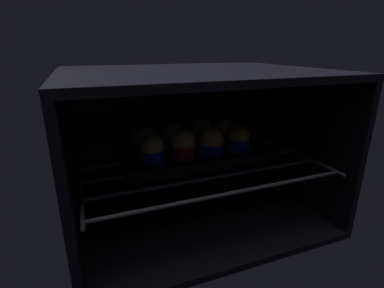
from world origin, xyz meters
TOP-DOWN VIEW (x-y plane):
  - oven_cavity at (0.00, 26.25)cm, footprint 59.00×47.00cm
  - oven_rack at (0.00, 22.00)cm, footprint 54.80×42.00cm
  - baking_tray at (0.00, 23.85)cm, footprint 36.62×21.77cm
  - muffin_row0_col0 at (-11.24, 20.14)cm, footprint 5.77×5.77cm
  - muffin_row0_col1 at (-3.59, 20.54)cm, footprint 5.80×5.80cm
  - muffin_row0_col2 at (3.75, 20.42)cm, footprint 6.20×6.20cm
  - muffin_row0_col3 at (11.20, 19.99)cm, footprint 5.77×5.77cm
  - muffin_row1_col0 at (-11.29, 27.62)cm, footprint 6.33×6.33cm
  - muffin_row1_col1 at (-3.86, 27.63)cm, footprint 5.78×5.78cm
  - muffin_row1_col2 at (4.04, 27.54)cm, footprint 6.15×6.15cm
  - muffin_row1_col3 at (10.88, 27.59)cm, footprint 6.08×6.08cm

SIDE VIEW (x-z plane):
  - oven_rack at x=0.00cm, z-range 13.20..14.00cm
  - baking_tray at x=0.00cm, z-range 13.60..15.80cm
  - oven_cavity at x=0.00cm, z-range -1.50..35.50cm
  - muffin_row1_col3 at x=10.88cm, z-range 14.83..21.44cm
  - muffin_row0_col3 at x=11.20cm, z-range 14.92..21.41cm
  - muffin_row0_col0 at x=-11.24cm, z-range 14.88..21.54cm
  - muffin_row1_col1 at x=-3.86cm, z-range 14.79..21.66cm
  - muffin_row0_col2 at x=3.75cm, z-range 14.84..21.61cm
  - muffin_row1_col0 at x=-11.29cm, z-range 14.85..21.61cm
  - muffin_row0_col1 at x=-3.59cm, z-range 14.92..22.20cm
  - muffin_row1_col2 at x=4.04cm, z-range 14.94..22.19cm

